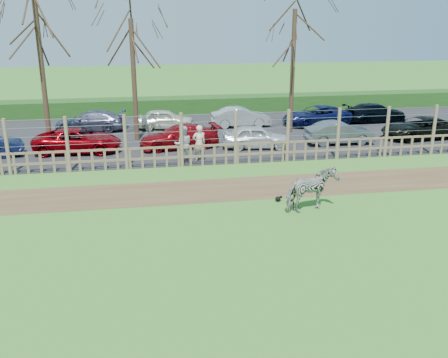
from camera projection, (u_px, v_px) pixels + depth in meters
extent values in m
plane|color=#64A136|center=(206.00, 239.00, 15.50)|extent=(120.00, 120.00, 0.00)
cube|color=brown|center=(190.00, 191.00, 19.71)|extent=(34.00, 2.80, 0.01)
cube|color=#232326|center=(172.00, 135.00, 29.07)|extent=(44.00, 13.00, 0.04)
cube|color=#1E4716|center=(165.00, 106.00, 35.47)|extent=(46.00, 2.00, 1.10)
cube|color=brown|center=(182.00, 157.00, 22.85)|extent=(30.00, 0.06, 0.10)
cube|color=brown|center=(182.00, 147.00, 22.70)|extent=(30.00, 0.06, 0.10)
cylinder|color=brown|center=(7.00, 147.00, 21.38)|extent=(0.16, 0.16, 2.50)
cylinder|color=brown|center=(67.00, 145.00, 21.79)|extent=(0.16, 0.16, 2.50)
cylinder|color=brown|center=(126.00, 142.00, 22.20)|extent=(0.16, 0.16, 2.50)
cylinder|color=brown|center=(182.00, 140.00, 22.60)|extent=(0.16, 0.16, 2.50)
cylinder|color=brown|center=(236.00, 138.00, 23.01)|extent=(0.16, 0.16, 2.50)
cylinder|color=brown|center=(288.00, 136.00, 23.42)|extent=(0.16, 0.16, 2.50)
cylinder|color=brown|center=(338.00, 134.00, 23.83)|extent=(0.16, 0.16, 2.50)
cylinder|color=brown|center=(387.00, 132.00, 24.23)|extent=(0.16, 0.16, 2.50)
cylinder|color=brown|center=(434.00, 130.00, 24.64)|extent=(0.16, 0.16, 2.50)
cylinder|color=gray|center=(182.00, 140.00, 22.60)|extent=(30.00, 0.02, 0.02)
cylinder|color=gray|center=(181.00, 131.00, 22.48)|extent=(30.00, 0.02, 0.02)
cylinder|color=gray|center=(181.00, 123.00, 22.36)|extent=(30.00, 0.02, 0.02)
cylinder|color=gray|center=(181.00, 115.00, 22.25)|extent=(30.00, 0.02, 0.02)
cylinder|color=#3D2B1E|center=(43.00, 76.00, 24.99)|extent=(0.26, 0.26, 7.50)
cylinder|color=#3D2B1E|center=(134.00, 82.00, 26.81)|extent=(0.26, 0.26, 6.50)
cylinder|color=#3D2B1E|center=(292.00, 73.00, 28.67)|extent=(0.26, 0.26, 7.00)
imported|color=gray|center=(311.00, 190.00, 17.51)|extent=(2.04, 1.44, 1.57)
imported|color=beige|center=(199.00, 143.00, 23.49)|extent=(0.67, 0.47, 1.72)
imported|color=silver|center=(183.00, 144.00, 23.28)|extent=(0.86, 0.68, 1.72)
sphere|color=black|center=(278.00, 199.00, 18.61)|extent=(0.20, 0.20, 0.20)
sphere|color=black|center=(281.00, 197.00, 18.60)|extent=(0.10, 0.10, 0.10)
imported|color=#8A0108|center=(78.00, 141.00, 25.09)|extent=(4.46, 2.32, 1.20)
imported|color=maroon|center=(179.00, 137.00, 25.93)|extent=(4.32, 2.19, 1.20)
imported|color=silver|center=(256.00, 137.00, 25.93)|extent=(3.67, 1.85, 1.20)
imported|color=#515A63|center=(339.00, 133.00, 26.81)|extent=(3.66, 1.33, 1.20)
imported|color=black|center=(420.00, 128.00, 27.98)|extent=(4.49, 2.39, 1.20)
imported|color=#4E526D|center=(90.00, 121.00, 29.82)|extent=(4.29, 2.12, 1.20)
imported|color=silver|center=(165.00, 119.00, 30.42)|extent=(3.62, 1.69, 1.20)
imported|color=#B1B8B7|center=(241.00, 117.00, 31.03)|extent=(3.65, 1.30, 1.20)
imported|color=#0D1446|center=(317.00, 116.00, 31.49)|extent=(4.55, 2.56, 1.20)
imported|color=black|center=(375.00, 113.00, 32.43)|extent=(4.30, 2.13, 1.20)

